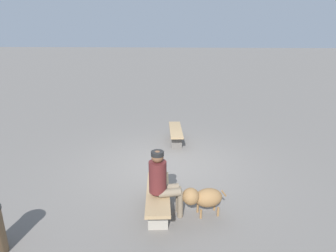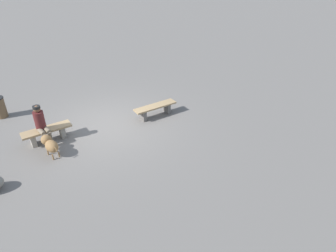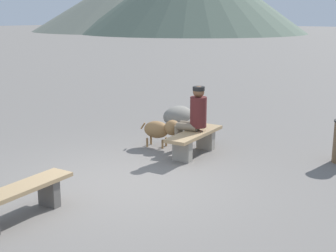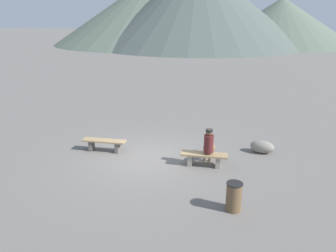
# 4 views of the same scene
# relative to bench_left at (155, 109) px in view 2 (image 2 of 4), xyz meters

# --- Properties ---
(ground) EXTENTS (210.00, 210.00, 0.06)m
(ground) POSITION_rel_bench_left_xyz_m (1.83, -0.04, -0.35)
(ground) COLOR slate
(bench_left) EXTENTS (1.71, 0.63, 0.45)m
(bench_left) POSITION_rel_bench_left_xyz_m (0.00, 0.00, 0.00)
(bench_left) COLOR #605B56
(bench_left) RESTS_ON ground
(bench_right) EXTENTS (1.63, 0.67, 0.46)m
(bench_right) POSITION_rel_bench_left_xyz_m (3.89, 0.01, -0.00)
(bench_right) COLOR gray
(bench_right) RESTS_ON ground
(seated_person) EXTENTS (0.43, 0.64, 1.35)m
(seated_person) POSITION_rel_bench_left_xyz_m (4.00, 0.11, 0.46)
(seated_person) COLOR #511E1E
(seated_person) RESTS_ON ground
(dog) EXTENTS (0.53, 0.85, 0.60)m
(dog) POSITION_rel_bench_left_xyz_m (3.89, 0.87, 0.06)
(dog) COLOR olive
(dog) RESTS_ON ground
(trash_bin) EXTENTS (0.44, 0.44, 0.80)m
(trash_bin) POSITION_rel_bench_left_xyz_m (5.29, -2.41, 0.08)
(trash_bin) COLOR brown
(trash_bin) RESTS_ON ground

